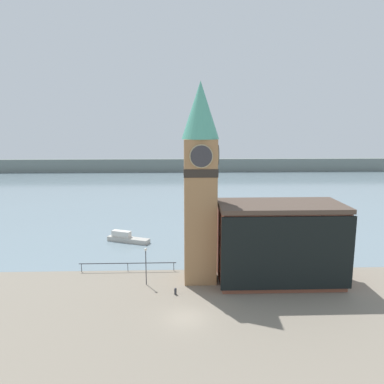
{
  "coord_description": "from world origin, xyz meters",
  "views": [
    {
      "loc": [
        -0.57,
        -32.68,
        17.98
      ],
      "look_at": [
        0.8,
        6.71,
        10.89
      ],
      "focal_mm": 35.0,
      "sensor_mm": 36.0,
      "label": 1
    }
  ],
  "objects_px": {
    "pier_building": "(279,243)",
    "boat_near": "(126,238)",
    "clock_tower": "(200,178)",
    "mooring_bollard_near": "(175,291)",
    "lamp_post": "(146,260)"
  },
  "relations": [
    {
      "from": "pier_building",
      "to": "boat_near",
      "type": "height_order",
      "value": "pier_building"
    },
    {
      "from": "clock_tower",
      "to": "mooring_bollard_near",
      "type": "distance_m",
      "value": 12.64
    },
    {
      "from": "clock_tower",
      "to": "lamp_post",
      "type": "relative_size",
      "value": 5.23
    },
    {
      "from": "pier_building",
      "to": "lamp_post",
      "type": "distance_m",
      "value": 15.39
    },
    {
      "from": "clock_tower",
      "to": "pier_building",
      "type": "distance_m",
      "value": 11.77
    },
    {
      "from": "clock_tower",
      "to": "pier_building",
      "type": "relative_size",
      "value": 1.6
    },
    {
      "from": "clock_tower",
      "to": "boat_near",
      "type": "distance_m",
      "value": 21.53
    },
    {
      "from": "clock_tower",
      "to": "pier_building",
      "type": "xyz_separation_m",
      "value": [
        9.09,
        -0.81,
        -7.42
      ]
    },
    {
      "from": "clock_tower",
      "to": "boat_near",
      "type": "bearing_deg",
      "value": 125.78
    },
    {
      "from": "boat_near",
      "to": "mooring_bollard_near",
      "type": "bearing_deg",
      "value": -44.76
    },
    {
      "from": "clock_tower",
      "to": "boat_near",
      "type": "height_order",
      "value": "clock_tower"
    },
    {
      "from": "boat_near",
      "to": "pier_building",
      "type": "bearing_deg",
      "value": -15.68
    },
    {
      "from": "mooring_bollard_near",
      "to": "lamp_post",
      "type": "xyz_separation_m",
      "value": [
        -3.35,
        2.68,
        2.59
      ]
    },
    {
      "from": "boat_near",
      "to": "mooring_bollard_near",
      "type": "height_order",
      "value": "boat_near"
    },
    {
      "from": "boat_near",
      "to": "mooring_bollard_near",
      "type": "distance_m",
      "value": 20.3
    }
  ]
}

